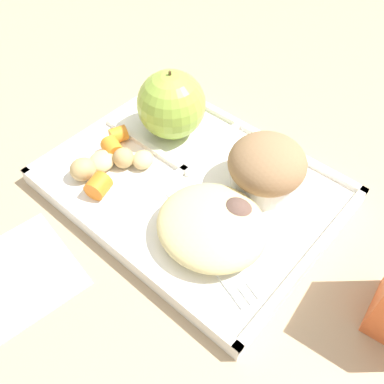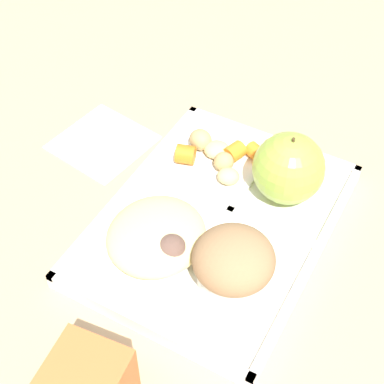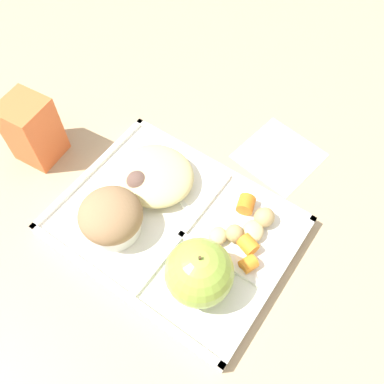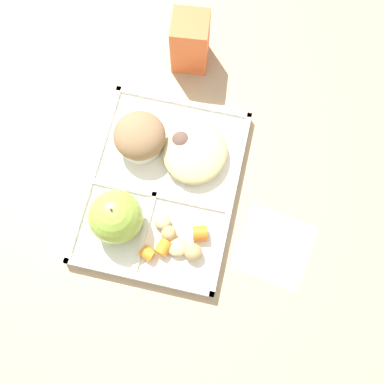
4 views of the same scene
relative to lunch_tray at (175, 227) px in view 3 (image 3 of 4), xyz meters
The scene contains 17 objects.
ground 0.01m from the lunch_tray, ahead, with size 6.00×6.00×0.00m, color tan.
lunch_tray is the anchor object (origin of this frame).
green_apple 0.11m from the lunch_tray, 146.27° to the left, with size 0.09×0.09×0.09m.
bran_muffin 0.09m from the lunch_tray, 38.68° to the left, with size 0.09×0.09×0.07m.
carrot_slice_edge 0.12m from the lunch_tray, behind, with size 0.02×0.02×0.02m, color orange.
carrot_slice_tilted 0.11m from the lunch_tray, 130.40° to the right, with size 0.02×0.02×0.02m, color orange.
carrot_slice_near_corner 0.11m from the lunch_tray, 164.65° to the right, with size 0.02×0.02×0.02m, color orange.
potato_chunk_wedge 0.07m from the lunch_tray, 165.24° to the right, with size 0.03×0.03×0.02m, color tan.
potato_chunk_golden 0.13m from the lunch_tray, 142.86° to the right, with size 0.03×0.03×0.03m, color tan.
potato_chunk_corner 0.11m from the lunch_tray, 152.67° to the right, with size 0.03×0.03×0.02m, color tan.
potato_chunk_browned 0.09m from the lunch_tray, 158.34° to the right, with size 0.03×0.03×0.03m, color tan.
egg_noodle_pile 0.08m from the lunch_tray, 32.70° to the right, with size 0.12×0.11×0.04m, color #D6C684.
meatball_back 0.11m from the lunch_tray, 21.84° to the right, with size 0.03×0.03×0.03m, color brown.
meatball_side 0.08m from the lunch_tray, 12.20° to the right, with size 0.04×0.04×0.04m, color brown.
plastic_fork 0.10m from the lunch_tray, 34.97° to the right, with size 0.16×0.06×0.00m.
milk_carton 0.27m from the lunch_tray, ahead, with size 0.06×0.06×0.11m, color orange.
paper_napkin 0.22m from the lunch_tray, 106.02° to the right, with size 0.12×0.12×0.00m, color white.
Camera 3 is at (-0.18, 0.21, 0.55)m, focal length 38.64 mm.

